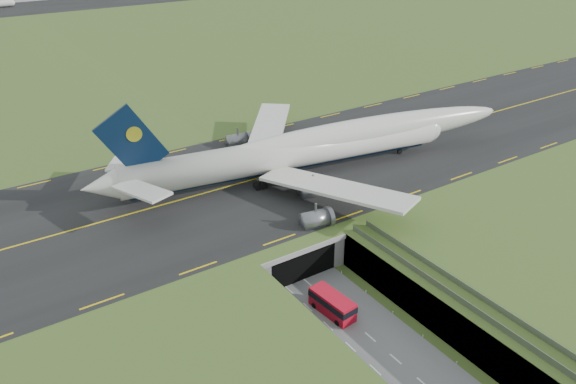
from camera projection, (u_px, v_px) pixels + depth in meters
ground at (335, 307)px, 83.14m from camera, size 900.00×900.00×0.00m
airfield_deck at (335, 291)px, 81.76m from camera, size 800.00×800.00×6.00m
trench_road at (368, 336)px, 77.53m from camera, size 12.00×75.00×0.20m
taxiway at (228, 187)px, 104.81m from camera, size 800.00×44.00×0.18m
tunnel_portal at (274, 238)px, 94.00m from camera, size 17.00×22.30×6.00m
guideway at (495, 324)px, 71.91m from camera, size 3.00×53.00×7.05m
jumbo_jet at (318, 147)px, 109.11m from camera, size 87.89×57.16×19.15m
shuttle_tram at (332, 304)px, 81.11m from camera, size 3.51×7.73×3.06m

